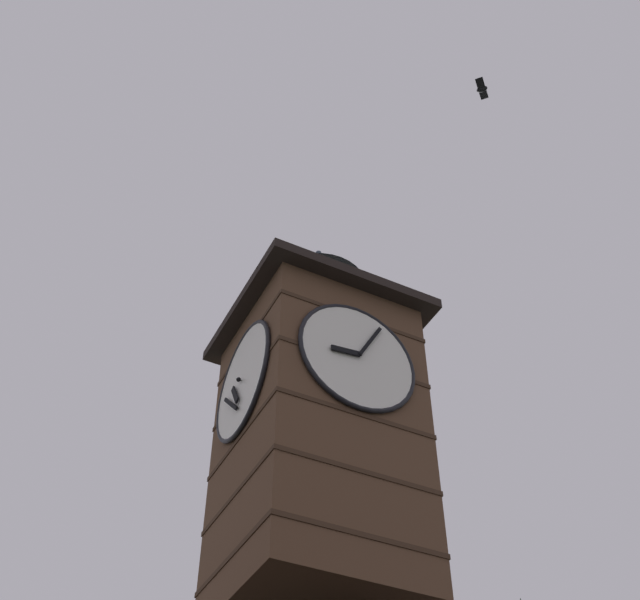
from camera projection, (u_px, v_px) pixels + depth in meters
The scene contains 2 objects.
clock_tower at pixel (318, 425), 17.70m from camera, with size 4.14×4.14×9.61m.
flying_bird_high at pixel (482, 89), 21.38m from camera, with size 0.61×0.57×0.16m.
Camera 1 is at (8.21, 10.20, 2.17)m, focal length 47.32 mm.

